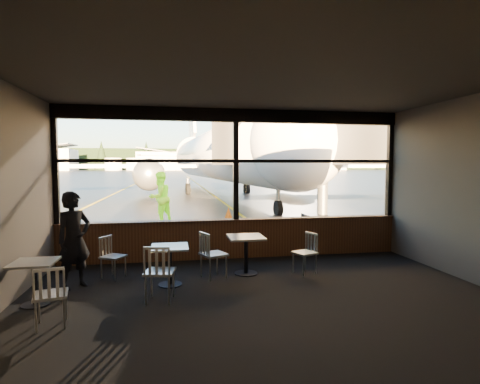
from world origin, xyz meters
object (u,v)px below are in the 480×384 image
object	(u,v)px
cafe_table_near	(246,255)
ground_crew	(160,198)
chair_near_w	(214,255)
passenger	(74,240)
chair_left_s	(51,295)
airliner	(220,120)
cone_nose	(228,213)
chair_mid_w	(113,257)
jet_bridge	(302,165)
chair_mid_s	(160,272)
cafe_table_mid	(170,266)
cafe_table_left	(35,284)
chair_near_e	(305,253)

from	to	relation	value
cafe_table_near	ground_crew	xyz separation A→B (m)	(-1.93, 7.14, 0.60)
chair_near_w	passenger	bearing A→B (deg)	-110.59
chair_near_w	chair_left_s	world-z (taller)	chair_near_w
chair_left_s	airliner	bearing A→B (deg)	65.30
chair_left_s	cone_nose	world-z (taller)	chair_left_s
airliner	cafe_table_near	size ratio (longest dim) A/B	47.93
cafe_table_near	chair_mid_w	world-z (taller)	chair_mid_w
cone_nose	jet_bridge	bearing A→B (deg)	-25.54
chair_near_w	cone_nose	xyz separation A→B (m)	(1.52, 8.35, -0.24)
chair_mid_s	ground_crew	xyz separation A→B (m)	(-0.27, 8.38, 0.51)
jet_bridge	chair_mid_w	bearing A→B (deg)	-133.05
passenger	jet_bridge	bearing A→B (deg)	1.71
jet_bridge	cafe_table_mid	bearing A→B (deg)	-125.00
cafe_table_near	jet_bridge	bearing A→B (deg)	62.18
airliner	cone_nose	size ratio (longest dim) A/B	83.50
jet_bridge	ground_crew	distance (m)	5.69
cafe_table_near	passenger	xyz separation A→B (m)	(-3.18, -0.28, 0.48)
jet_bridge	ground_crew	world-z (taller)	jet_bridge
jet_bridge	chair_mid_s	bearing A→B (deg)	-123.07
cafe_table_left	chair_mid_w	bearing A→B (deg)	52.75
cafe_table_mid	cafe_table_left	size ratio (longest dim) A/B	1.04
chair_left_s	chair_mid_s	bearing A→B (deg)	14.90
chair_near_w	chair_mid_w	size ratio (longest dim) A/B	1.13
cafe_table_mid	chair_near_e	distance (m)	2.70
airliner	chair_mid_s	world-z (taller)	airliner
airliner	cafe_table_mid	bearing A→B (deg)	-104.42
airliner	jet_bridge	size ratio (longest dim) A/B	3.66
jet_bridge	chair_near_e	distance (m)	7.65
jet_bridge	cafe_table_near	bearing A→B (deg)	-117.82
airliner	passenger	size ratio (longest dim) A/B	21.39
jet_bridge	chair_mid_s	xyz separation A→B (m)	(-5.28, -8.11, -1.74)
cafe_table_mid	passenger	distance (m)	1.76
chair_near_w	chair_near_e	bearing A→B (deg)	66.77
airliner	cafe_table_left	bearing A→B (deg)	-109.27
cafe_table_mid	passenger	bearing A→B (deg)	173.96
cone_nose	cafe_table_near	bearing A→B (deg)	-95.94
chair_near_w	chair_mid_s	bearing A→B (deg)	-65.61
chair_left_s	chair_near_e	bearing A→B (deg)	10.97
cafe_table_near	cafe_table_mid	world-z (taller)	cafe_table_near
chair_mid_s	ground_crew	bearing A→B (deg)	102.88
cafe_table_near	airliner	bearing A→B (deg)	84.18
airliner	passenger	xyz separation A→B (m)	(-5.34, -21.43, -4.81)
chair_near_w	chair_left_s	size ratio (longest dim) A/B	1.07
airliner	passenger	world-z (taller)	airliner
ground_crew	chair_mid_w	bearing A→B (deg)	42.05
cafe_table_mid	ground_crew	size ratio (longest dim) A/B	0.37
chair_near_e	chair_mid_s	distance (m)	3.04
airliner	chair_left_s	bearing A→B (deg)	-107.57
cafe_table_near	ground_crew	bearing A→B (deg)	105.12
chair_near_w	chair_left_s	distance (m)	3.00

